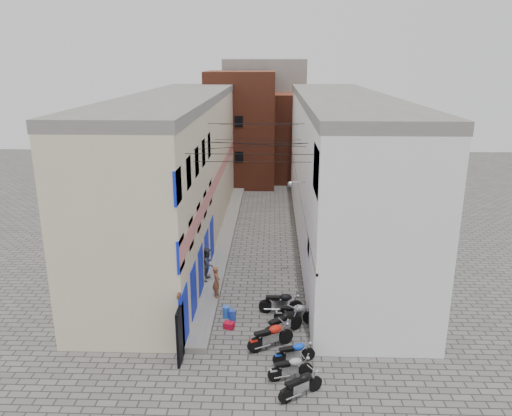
# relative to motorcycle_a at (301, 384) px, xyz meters

# --- Properties ---
(ground) EXTENTS (90.00, 90.00, 0.00)m
(ground) POSITION_rel_motorcycle_a_xyz_m (-1.90, 2.42, -0.51)
(ground) COLOR #5D5A58
(ground) RESTS_ON ground
(plinth) EXTENTS (0.90, 26.00, 0.25)m
(plinth) POSITION_rel_motorcycle_a_xyz_m (-3.95, 15.42, -0.39)
(plinth) COLOR slate
(plinth) RESTS_ON ground
(building_left) EXTENTS (5.10, 27.00, 9.00)m
(building_left) POSITION_rel_motorcycle_a_xyz_m (-6.88, 15.37, 3.99)
(building_left) COLOR beige
(building_left) RESTS_ON ground
(building_right) EXTENTS (5.94, 26.00, 9.00)m
(building_right) POSITION_rel_motorcycle_a_xyz_m (3.10, 15.41, 3.99)
(building_right) COLOR white
(building_right) RESTS_ON ground
(building_far_brick_left) EXTENTS (6.00, 6.00, 10.00)m
(building_far_brick_left) POSITION_rel_motorcycle_a_xyz_m (-3.90, 30.42, 4.49)
(building_far_brick_left) COLOR brown
(building_far_brick_left) RESTS_ON ground
(building_far_brick_right) EXTENTS (5.00, 6.00, 8.00)m
(building_far_brick_right) POSITION_rel_motorcycle_a_xyz_m (1.10, 32.42, 3.49)
(building_far_brick_right) COLOR brown
(building_far_brick_right) RESTS_ON ground
(building_far_concrete) EXTENTS (8.00, 5.00, 11.00)m
(building_far_concrete) POSITION_rel_motorcycle_a_xyz_m (-1.90, 36.42, 4.99)
(building_far_concrete) COLOR slate
(building_far_concrete) RESTS_ON ground
(far_shopfront) EXTENTS (2.00, 0.30, 2.40)m
(far_shopfront) POSITION_rel_motorcycle_a_xyz_m (-1.90, 27.62, 0.69)
(far_shopfront) COLOR black
(far_shopfront) RESTS_ON ground
(overhead_wires) EXTENTS (5.80, 13.02, 1.32)m
(overhead_wires) POSITION_rel_motorcycle_a_xyz_m (-1.90, 10.06, 6.61)
(overhead_wires) COLOR black
(overhead_wires) RESTS_ON ground
(motorcycle_a) EXTENTS (1.78, 1.43, 1.02)m
(motorcycle_a) POSITION_rel_motorcycle_a_xyz_m (0.00, 0.00, 0.00)
(motorcycle_a) COLOR black
(motorcycle_a) RESTS_ON ground
(motorcycle_b) EXTENTS (1.78, 1.00, 0.98)m
(motorcycle_b) POSITION_rel_motorcycle_a_xyz_m (-0.31, 0.98, -0.02)
(motorcycle_b) COLOR #9E9EA2
(motorcycle_b) RESTS_ON ground
(motorcycle_c) EXTENTS (1.76, 1.03, 0.97)m
(motorcycle_c) POSITION_rel_motorcycle_a_xyz_m (-0.15, 1.96, -0.02)
(motorcycle_c) COLOR blue
(motorcycle_c) RESTS_ON ground
(motorcycle_d) EXTENTS (2.06, 1.52, 1.16)m
(motorcycle_d) POSITION_rel_motorcycle_a_xyz_m (-1.04, 2.94, 0.07)
(motorcycle_d) COLOR red
(motorcycle_d) RESTS_ON ground
(motorcycle_e) EXTENTS (1.99, 1.88, 1.21)m
(motorcycle_e) POSITION_rel_motorcycle_a_xyz_m (-0.52, 3.92, 0.09)
(motorcycle_e) COLOR black
(motorcycle_e) RESTS_ON ground
(motorcycle_f) EXTENTS (1.85, 0.63, 1.06)m
(motorcycle_f) POSITION_rel_motorcycle_a_xyz_m (0.00, 4.93, 0.02)
(motorcycle_f) COLOR #9C9CA1
(motorcycle_f) RESTS_ON ground
(motorcycle_g) EXTENTS (2.00, 0.66, 1.16)m
(motorcycle_g) POSITION_rel_motorcycle_a_xyz_m (-0.59, 5.80, 0.07)
(motorcycle_g) COLOR black
(motorcycle_g) RESTS_ON ground
(person_a) EXTENTS (0.52, 0.64, 1.53)m
(person_a) POSITION_rel_motorcycle_a_xyz_m (-3.60, 6.83, 0.50)
(person_a) COLOR brown
(person_a) RESTS_ON plinth
(person_b) EXTENTS (0.80, 0.94, 1.70)m
(person_b) POSITION_rel_motorcycle_a_xyz_m (-4.25, 8.73, 0.59)
(person_b) COLOR #2D3344
(person_b) RESTS_ON plinth
(water_jug_near) EXTENTS (0.40, 0.40, 0.49)m
(water_jug_near) POSITION_rel_motorcycle_a_xyz_m (-2.72, 5.07, -0.27)
(water_jug_near) COLOR #2541BB
(water_jug_near) RESTS_ON ground
(water_jug_far) EXTENTS (0.41, 0.41, 0.53)m
(water_jug_far) POSITION_rel_motorcycle_a_xyz_m (-3.01, 5.33, -0.25)
(water_jug_far) COLOR blue
(water_jug_far) RESTS_ON ground
(red_crate) EXTENTS (0.50, 0.42, 0.27)m
(red_crate) POSITION_rel_motorcycle_a_xyz_m (-2.82, 4.40, -0.38)
(red_crate) COLOR #B40C26
(red_crate) RESTS_ON ground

